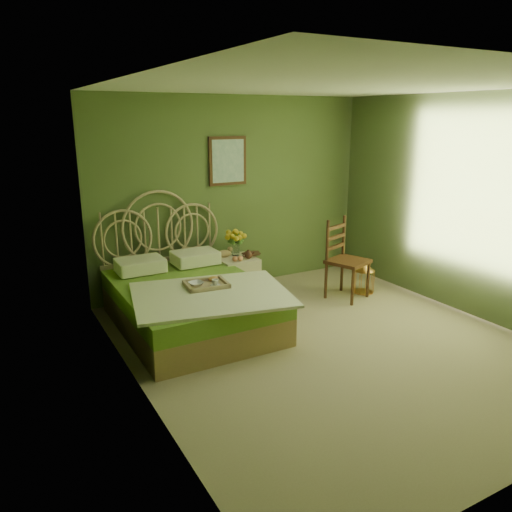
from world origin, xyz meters
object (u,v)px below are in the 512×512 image
chair (344,254)px  birdcage (364,278)px  nightstand (237,271)px  bed (189,299)px

chair → birdcage: (0.34, -0.03, -0.38)m
nightstand → chair: chair is taller
nightstand → birdcage: bearing=-24.7°
nightstand → chair: size_ratio=0.91×
bed → birdcage: size_ratio=5.45×
birdcage → nightstand: bearing=155.3°
chair → bed: bearing=157.6°
nightstand → birdcage: 1.74m
nightstand → birdcage: size_ratio=2.29×
bed → chair: size_ratio=2.18×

